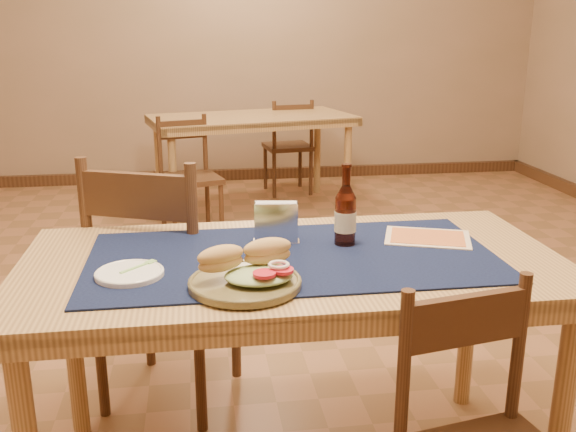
{
  "coord_description": "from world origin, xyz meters",
  "views": [
    {
      "loc": [
        -0.27,
        -2.57,
        1.41
      ],
      "look_at": [
        0.0,
        -0.7,
        0.85
      ],
      "focal_mm": 40.0,
      "sensor_mm": 36.0,
      "label": 1
    }
  ],
  "objects": [
    {
      "name": "room",
      "position": [
        0.0,
        0.0,
        1.4
      ],
      "size": [
        6.04,
        7.04,
        2.84
      ],
      "color": "#966241",
      "rests_on": "ground"
    },
    {
      "name": "main_table",
      "position": [
        0.0,
        -0.8,
        0.67
      ],
      "size": [
        1.6,
        0.8,
        0.75
      ],
      "color": "tan",
      "rests_on": "ground"
    },
    {
      "name": "placemat",
      "position": [
        0.0,
        -0.8,
        0.75
      ],
      "size": [
        1.2,
        0.6,
        0.01
      ],
      "primitive_type": "cube",
      "color": "#101A3C",
      "rests_on": "main_table"
    },
    {
      "name": "baseboard",
      "position": [
        0.0,
        0.0,
        0.05
      ],
      "size": [
        6.0,
        7.0,
        0.1
      ],
      "color": "#472C19",
      "rests_on": "ground"
    },
    {
      "name": "back_table",
      "position": [
        0.17,
        2.41,
        0.67
      ],
      "size": [
        1.67,
        1.08,
        0.75
      ],
      "color": "tan",
      "rests_on": "ground"
    },
    {
      "name": "chair_main_far",
      "position": [
        -0.41,
        -0.31,
        0.51
      ],
      "size": [
        0.6,
        0.6,
        0.99
      ],
      "color": "#472C19",
      "rests_on": "ground"
    },
    {
      "name": "chair_back_near",
      "position": [
        -0.33,
        1.82,
        0.43
      ],
      "size": [
        0.47,
        0.47,
        0.82
      ],
      "color": "#472C19",
      "rests_on": "ground"
    },
    {
      "name": "chair_back_far",
      "position": [
        0.53,
        2.88,
        0.43
      ],
      "size": [
        0.43,
        0.43,
        0.83
      ],
      "color": "#472C19",
      "rests_on": "ground"
    },
    {
      "name": "sandwich_plate",
      "position": [
        -0.15,
        -1.01,
        0.79
      ],
      "size": [
        0.3,
        0.3,
        0.11
      ],
      "color": "brown",
      "rests_on": "placemat"
    },
    {
      "name": "side_plate",
      "position": [
        -0.47,
        -0.89,
        0.76
      ],
      "size": [
        0.19,
        0.19,
        0.02
      ],
      "color": "white",
      "rests_on": "placemat"
    },
    {
      "name": "fork",
      "position": [
        -0.44,
        -0.86,
        0.77
      ],
      "size": [
        0.1,
        0.1,
        0.0
      ],
      "color": "#97D876",
      "rests_on": "side_plate"
    },
    {
      "name": "beer_bottle",
      "position": [
        0.18,
        -0.71,
        0.85
      ],
      "size": [
        0.07,
        0.07,
        0.25
      ],
      "color": "#4F1A0E",
      "rests_on": "placemat"
    },
    {
      "name": "napkin_holder",
      "position": [
        -0.03,
        -0.67,
        0.82
      ],
      "size": [
        0.15,
        0.07,
        0.13
      ],
      "color": "silver",
      "rests_on": "placemat"
    },
    {
      "name": "menu_card",
      "position": [
        0.45,
        -0.7,
        0.76
      ],
      "size": [
        0.32,
        0.27,
        0.01
      ],
      "color": "beige",
      "rests_on": "placemat"
    }
  ]
}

